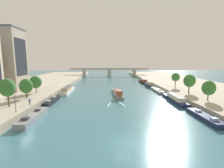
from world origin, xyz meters
TOP-DOWN VIEW (x-y plane):
  - ground_plane at (0.00, 0.00)m, footprint 400.00×400.00m
  - quay_left at (-39.39, 55.00)m, footprint 36.00×170.00m
  - quay_right at (39.39, 55.00)m, footprint 36.00×170.00m
  - barge_midriver at (1.58, 34.64)m, footprint 3.53×17.47m
  - wake_behind_barge at (0.14, 22.80)m, footprint 5.60×6.01m
  - moored_boat_left_second at (-18.96, 10.60)m, footprint 2.56×12.42m
  - moored_boat_left_downstream at (-19.65, 24.37)m, footprint 2.04×11.31m
  - moored_boat_left_midway at (-18.85, 41.46)m, footprint 2.99×16.64m
  - moored_boat_right_near at (19.23, 9.28)m, footprint 2.47×11.81m
  - moored_boat_right_downstream at (19.31, 24.58)m, footprint 3.14×16.11m
  - moored_boat_right_end at (19.08, 41.09)m, footprint 2.27×13.08m
  - moored_boat_right_lone at (18.96, 54.08)m, footprint 1.94×10.20m
  - moored_boat_right_midway at (19.62, 68.40)m, footprint 2.89×14.35m
  - tree_left_distant at (-26.85, 15.00)m, footprint 3.52×3.52m
  - tree_left_by_lamp at (-26.83, 23.80)m, footprint 3.72×3.72m
  - tree_left_end_of_row at (-27.72, 32.13)m, footprint 4.15×4.15m
  - tree_right_nearest at (26.46, 19.12)m, footprint 3.62×3.62m
  - tree_right_third at (26.69, 29.93)m, footprint 4.00×4.00m
  - tree_right_distant at (26.98, 41.61)m, footprint 3.38×3.38m
  - lamppost_left_bank at (-22.71, 10.67)m, footprint 0.28×0.28m
  - building_left_corner at (-41.21, 37.11)m, footprint 13.58×9.88m
  - bridge_far at (0.00, 109.41)m, footprint 66.77×4.40m
  - person_on_quay at (-22.43, 16.40)m, footprint 0.36×0.45m

SIDE VIEW (x-z plane):
  - ground_plane at x=0.00m, z-range 0.00..0.00m
  - wake_behind_barge at x=0.14m, z-range 0.00..0.03m
  - moored_boat_right_near at x=19.23m, z-range -0.52..1.65m
  - moored_boat_right_end at x=19.08m, z-range -0.52..1.68m
  - moored_boat_left_second at x=-18.96m, z-range -0.52..1.83m
  - moored_boat_left_downstream at x=-19.65m, z-range -0.52..1.83m
  - barge_midriver at x=1.58m, z-range -0.57..2.25m
  - quay_left at x=-39.39m, z-range 0.00..1.74m
  - quay_right at x=39.39m, z-range 0.00..1.74m
  - moored_boat_right_downstream at x=19.31m, z-range -0.19..2.11m
  - moored_boat_left_midway at x=-18.85m, z-range -0.19..2.17m
  - moored_boat_right_midway at x=19.62m, z-range -0.21..2.29m
  - moored_boat_right_lone at x=18.96m, z-range -0.23..2.49m
  - person_on_quay at x=-22.43m, z-range 1.86..3.48m
  - lamppost_left_bank at x=-22.71m, z-range 1.96..6.14m
  - bridge_far at x=0.00m, z-range 1.06..8.23m
  - tree_right_nearest at x=26.46m, z-range 2.49..8.23m
  - tree_left_by_lamp at x=-26.83m, z-range 2.48..8.44m
  - tree_left_end_of_row at x=-27.72m, z-range 2.56..8.58m
  - tree_right_third at x=26.69m, z-range 2.77..9.33m
  - tree_right_distant at x=26.98m, z-range 3.03..9.28m
  - tree_left_distant at x=-26.85m, z-range 2.96..9.95m
  - building_left_corner at x=-41.21m, z-range 1.76..25.20m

